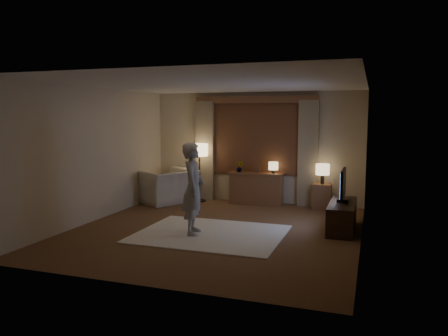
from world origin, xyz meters
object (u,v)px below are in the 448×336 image
at_px(sideboard, 256,189).
at_px(person, 193,188).
at_px(side_table, 322,196).
at_px(tv_stand, 342,216).
at_px(armchair, 167,186).

height_order(sideboard, person, person).
xyz_separation_m(side_table, tv_stand, (0.55, -1.71, -0.03)).
height_order(armchair, person, person).
bearing_deg(side_table, tv_stand, -72.16).
bearing_deg(armchair, person, 64.57).
bearing_deg(armchair, side_table, 127.15).
bearing_deg(person, armchair, 20.28).
distance_m(armchair, tv_stand, 4.27).
bearing_deg(tv_stand, side_table, 107.84).
relative_size(armchair, person, 0.76).
height_order(sideboard, armchair, armchair).
xyz_separation_m(sideboard, armchair, (-2.03, -0.54, 0.04)).
xyz_separation_m(armchair, person, (1.68, -2.37, 0.42)).
bearing_deg(side_table, sideboard, 178.11).
xyz_separation_m(sideboard, tv_stand, (2.06, -1.76, -0.10)).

